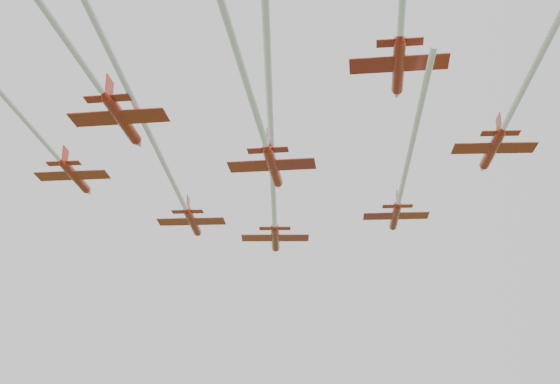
# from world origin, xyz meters

# --- Properties ---
(jet_lead) EXTENTS (12.36, 68.68, 2.89)m
(jet_lead) POSITION_xyz_m (0.60, 2.09, 61.69)
(jet_lead) COLOR #A52416
(jet_row2_left) EXTENTS (8.31, 56.45, 2.46)m
(jet_row2_left) POSITION_xyz_m (-8.47, -12.28, 58.24)
(jet_row2_left) COLOR #A52416
(jet_row2_right) EXTENTS (8.16, 44.75, 2.42)m
(jet_row2_right) POSITION_xyz_m (16.05, -3.41, 59.44)
(jet_row2_right) COLOR #A52416
(jet_row3_left) EXTENTS (8.13, 56.41, 2.43)m
(jet_row3_left) POSITION_xyz_m (-19.89, -23.79, 60.11)
(jet_row3_left) COLOR #A52416
(jet_row3_mid) EXTENTS (9.63, 58.58, 2.89)m
(jet_row3_mid) POSITION_xyz_m (1.92, -21.23, 60.93)
(jet_row3_mid) COLOR #A52416
(jet_row3_right) EXTENTS (9.81, 67.65, 2.58)m
(jet_row3_right) POSITION_xyz_m (26.95, -28.18, 60.72)
(jet_row3_right) COLOR #A52416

